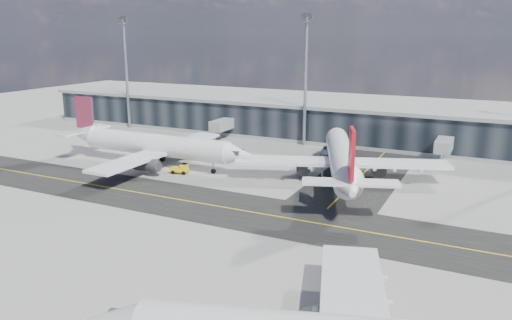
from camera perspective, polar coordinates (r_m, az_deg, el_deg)
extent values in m
plane|color=gray|center=(72.44, -8.14, -5.85)|extent=(300.00, 300.00, 0.00)
cube|color=black|center=(75.56, -6.44, -4.92)|extent=(180.00, 14.00, 0.02)
cube|color=black|center=(96.53, 12.77, -0.90)|extent=(14.00, 50.00, 0.02)
cube|color=yellow|center=(75.56, -6.44, -4.90)|extent=(180.00, 0.25, 0.01)
cube|color=yellow|center=(96.53, 12.78, -0.89)|extent=(0.25, 50.00, 0.01)
cube|color=black|center=(119.34, 6.73, 4.22)|extent=(150.00, 12.00, 8.00)
cube|color=gray|center=(118.65, 6.79, 6.31)|extent=(152.00, 13.00, 0.80)
cube|color=gray|center=(120.02, 6.68, 2.53)|extent=(150.00, 12.20, 0.80)
cube|color=gray|center=(120.42, -3.59, 4.14)|extent=(3.00, 10.00, 2.40)
cylinder|color=gray|center=(116.62, -4.79, 2.63)|extent=(0.60, 0.60, 2.40)
cube|color=gray|center=(105.50, 20.77, 1.76)|extent=(3.00, 10.00, 2.40)
cylinder|color=gray|center=(101.14, 20.36, -0.06)|extent=(0.60, 0.60, 2.40)
cylinder|color=gray|center=(137.08, -14.58, 9.39)|extent=(0.70, 0.70, 28.00)
cube|color=#2D2D30|center=(136.68, -14.97, 15.32)|extent=(2.50, 0.50, 1.40)
cylinder|color=gray|center=(111.45, 5.67, 8.73)|extent=(0.70, 0.70, 28.00)
cube|color=#2D2D30|center=(110.96, 5.86, 16.04)|extent=(2.50, 0.50, 1.40)
cylinder|color=white|center=(96.57, -11.30, 1.71)|extent=(31.10, 4.24, 4.14)
cone|color=white|center=(87.27, -2.01, 0.64)|extent=(5.19, 4.16, 4.14)
cone|color=white|center=(108.20, -19.03, 2.89)|extent=(6.23, 4.16, 4.14)
cube|color=white|center=(96.19, -10.78, 1.06)|extent=(5.29, 35.24, 0.52)
cylinder|color=#2D2D30|center=(100.78, -8.18, 1.11)|extent=(4.36, 2.40, 2.38)
cylinder|color=#2D2D30|center=(91.08, -12.53, -0.53)|extent=(4.36, 2.40, 2.38)
cube|color=silver|center=(100.60, -8.20, 1.57)|extent=(2.07, 0.42, 0.83)
cube|color=silver|center=(90.87, -12.56, -0.02)|extent=(2.07, 0.42, 0.83)
cube|color=#672444|center=(107.12, -19.02, 5.15)|extent=(4.35, 0.48, 6.42)
cube|color=white|center=(108.09, -19.05, 3.21)|extent=(2.94, 12.44, 0.36)
cube|color=#2D2D30|center=(87.41, -2.32, 0.94)|extent=(2.08, 2.29, 0.73)
cylinder|color=gray|center=(90.47, -4.90, -0.80)|extent=(0.25, 0.25, 2.07)
cylinder|color=black|center=(90.67, -4.89, -1.28)|extent=(0.93, 0.37, 0.93)
cylinder|color=black|center=(100.41, -10.61, 0.13)|extent=(1.14, 0.52, 1.14)
cylinder|color=black|center=(95.66, -12.81, -0.69)|extent=(1.14, 0.52, 1.14)
cylinder|color=white|center=(85.70, 9.76, 0.27)|extent=(15.02, 31.59, 4.28)
cone|color=white|center=(103.39, 9.15, 2.72)|extent=(5.85, 6.49, 4.28)
cone|color=white|center=(67.55, 10.74, -3.06)|extent=(6.22, 7.49, 4.28)
cube|color=white|center=(86.99, 9.69, -0.24)|extent=(35.98, 17.49, 0.53)
cylinder|color=#2D2D30|center=(88.13, 5.45, -0.70)|extent=(3.85, 5.06, 2.46)
cylinder|color=#2D2D30|center=(88.98, 13.74, -0.91)|extent=(3.85, 5.06, 2.46)
cube|color=silver|center=(87.91, 5.46, -0.16)|extent=(1.13, 2.16, 0.86)
cube|color=silver|center=(88.77, 13.77, -0.37)|extent=(1.13, 2.16, 0.86)
cube|color=red|center=(66.88, 10.89, 0.75)|extent=(1.99, 4.38, 6.63)
cube|color=white|center=(67.37, 10.77, -2.54)|extent=(13.08, 7.21, 0.37)
cube|color=#2D2D30|center=(102.78, 9.17, 2.89)|extent=(2.94, 2.81, 0.75)
cylinder|color=gray|center=(98.84, 9.24, 0.39)|extent=(0.33, 0.33, 2.14)
cylinder|color=black|center=(99.04, 9.22, -0.06)|extent=(0.68, 1.03, 0.96)
cylinder|color=black|center=(85.47, 7.55, -2.25)|extent=(0.91, 1.29, 1.18)
cylinder|color=black|center=(85.92, 11.83, -2.35)|extent=(0.91, 1.29, 1.18)
cube|color=silver|center=(42.41, 9.61, -16.99)|extent=(2.21, 1.07, 0.87)
cube|color=yellow|center=(91.29, -8.73, -1.09)|extent=(3.32, 2.05, 0.72)
cube|color=yellow|center=(90.77, -8.20, -0.72)|extent=(1.39, 1.54, 0.93)
cube|color=black|center=(90.67, -8.21, -0.50)|extent=(1.27, 1.47, 0.26)
cylinder|color=black|center=(91.61, -7.96, -1.27)|extent=(0.76, 0.40, 0.72)
cylinder|color=black|center=(90.42, -8.28, -1.49)|extent=(0.76, 0.40, 0.72)
cylinder|color=black|center=(92.38, -9.15, -1.18)|extent=(0.76, 0.40, 0.72)
cylinder|color=black|center=(91.20, -9.47, -1.40)|extent=(0.76, 0.40, 0.72)
imported|color=white|center=(105.98, 8.22, 1.12)|extent=(3.73, 6.20, 1.61)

